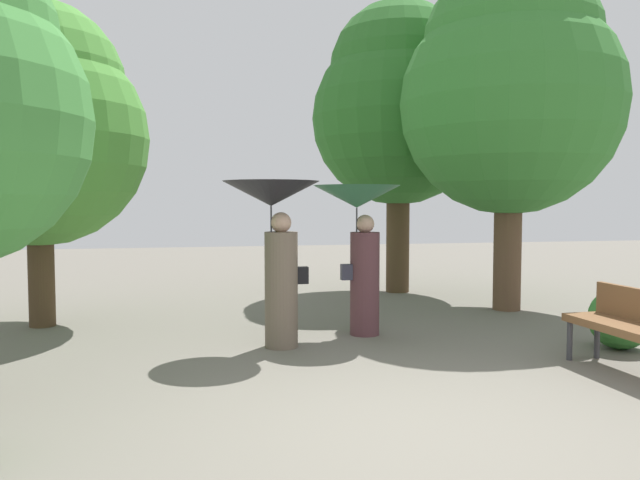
{
  "coord_description": "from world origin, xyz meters",
  "views": [
    {
      "loc": [
        -1.68,
        -4.18,
        1.69
      ],
      "look_at": [
        0.0,
        3.38,
        1.22
      ],
      "focal_mm": 34.48,
      "sensor_mm": 36.0,
      "label": 1
    }
  ],
  "objects_px": {
    "person_right": "(360,228)",
    "park_bench": "(636,324)",
    "tree_mid_left": "(37,122)",
    "person_left": "(275,229)",
    "tree_mid_right": "(399,103)",
    "tree_near_right": "(510,87)"
  },
  "relations": [
    {
      "from": "person_left",
      "to": "tree_mid_right",
      "type": "xyz_separation_m",
      "value": [
        2.94,
        4.0,
        2.17
      ]
    },
    {
      "from": "park_bench",
      "to": "tree_mid_left",
      "type": "distance_m",
      "value": 7.67
    },
    {
      "from": "park_bench",
      "to": "tree_mid_left",
      "type": "height_order",
      "value": "tree_mid_left"
    },
    {
      "from": "person_right",
      "to": "tree_mid_right",
      "type": "xyz_separation_m",
      "value": [
        1.79,
        3.55,
        2.18
      ]
    },
    {
      "from": "person_left",
      "to": "tree_mid_right",
      "type": "bearing_deg",
      "value": -40.56
    },
    {
      "from": "tree_mid_right",
      "to": "tree_mid_left",
      "type": "bearing_deg",
      "value": -160.64
    },
    {
      "from": "park_bench",
      "to": "tree_mid_left",
      "type": "bearing_deg",
      "value": -122.93
    },
    {
      "from": "park_bench",
      "to": "tree_mid_right",
      "type": "xyz_separation_m",
      "value": [
        -0.33,
        5.94,
        3.05
      ]
    },
    {
      "from": "park_bench",
      "to": "tree_mid_right",
      "type": "bearing_deg",
      "value": -177.87
    },
    {
      "from": "person_right",
      "to": "park_bench",
      "type": "height_order",
      "value": "person_right"
    },
    {
      "from": "person_right",
      "to": "park_bench",
      "type": "distance_m",
      "value": 3.3
    },
    {
      "from": "person_left",
      "to": "tree_mid_left",
      "type": "bearing_deg",
      "value": 52.52
    },
    {
      "from": "person_right",
      "to": "tree_mid_right",
      "type": "distance_m",
      "value": 4.54
    },
    {
      "from": "person_left",
      "to": "person_right",
      "type": "distance_m",
      "value": 1.24
    },
    {
      "from": "person_right",
      "to": "tree_mid_right",
      "type": "height_order",
      "value": "tree_mid_right"
    },
    {
      "from": "person_right",
      "to": "tree_mid_right",
      "type": "bearing_deg",
      "value": -30.97
    },
    {
      "from": "park_bench",
      "to": "person_right",
      "type": "bearing_deg",
      "value": -139.37
    },
    {
      "from": "person_right",
      "to": "park_bench",
      "type": "relative_size",
      "value": 1.27
    },
    {
      "from": "person_right",
      "to": "tree_near_right",
      "type": "bearing_deg",
      "value": -69.47
    },
    {
      "from": "person_right",
      "to": "tree_near_right",
      "type": "distance_m",
      "value": 3.75
    },
    {
      "from": "person_left",
      "to": "tree_mid_right",
      "type": "height_order",
      "value": "tree_mid_right"
    },
    {
      "from": "tree_near_right",
      "to": "park_bench",
      "type": "bearing_deg",
      "value": -100.6
    }
  ]
}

